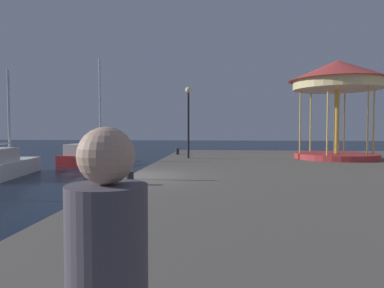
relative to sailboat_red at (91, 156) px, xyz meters
The scene contains 8 objects.
ground_plane 13.05m from the sailboat_red, 63.45° to the right, with size 120.00×120.00×0.00m, color black.
quay_dock 17.93m from the sailboat_red, 40.57° to the right, with size 15.59×29.90×0.80m, color #5B564F.
sailboat_red is the anchor object (origin of this frame).
sailboat_white 7.01m from the sailboat_red, 107.30° to the right, with size 2.51×5.37×5.60m.
carousel 16.50m from the sailboat_red, 13.61° to the right, with size 5.26×5.26×5.44m.
lamp_post_mid_promenade 8.90m from the sailboat_red, 29.99° to the right, with size 0.36×0.36×4.01m.
bollard_center 14.99m from the sailboat_red, 64.83° to the right, with size 0.24×0.24×0.40m, color #2D2D33.
bollard_north 6.43m from the sailboat_red, 12.36° to the right, with size 0.24×0.24×0.40m, color #2D2D33.
Camera 1 is at (3.30, -12.21, 2.49)m, focal length 32.91 mm.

